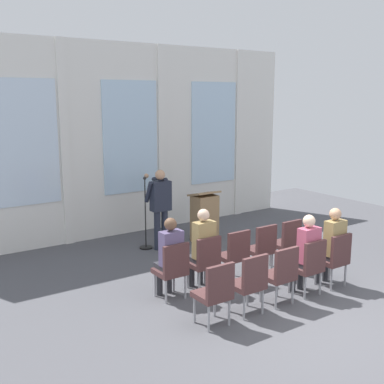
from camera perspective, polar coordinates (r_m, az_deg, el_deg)
ground_plane at (r=7.35m, az=14.49°, el=-14.76°), size 14.84×14.84×0.00m
rear_partition at (r=11.24m, az=-7.28°, el=6.17°), size 9.00×0.14×4.39m
speaker at (r=10.05m, az=-3.82°, el=-1.36°), size 0.50×0.69×1.70m
mic_stand at (r=10.26m, az=-5.54°, el=-4.89°), size 0.28×0.28×1.55m
lectern at (r=10.64m, az=1.50°, el=-3.03°), size 0.60×0.48×1.16m
chair_r0_c0 at (r=7.66m, az=-2.34°, el=-8.96°), size 0.46×0.44×0.94m
audience_r0_c0 at (r=7.65m, az=-2.68°, el=-7.35°), size 0.36×0.39×1.33m
chair_r0_c1 at (r=7.99m, az=1.55°, el=-8.07°), size 0.46×0.44×0.94m
audience_r0_c1 at (r=7.98m, az=1.23°, el=-6.35°), size 0.36×0.39×1.39m
chair_r0_c2 at (r=8.36m, az=5.10°, el=-7.23°), size 0.46×0.44×0.94m
chair_r0_c3 at (r=8.76m, az=8.32°, el=-6.44°), size 0.46×0.44×0.94m
chair_r0_c4 at (r=9.19m, az=11.25°, el=-5.70°), size 0.46×0.44×0.94m
chair_r1_c0 at (r=6.80m, az=2.79°, el=-11.65°), size 0.46×0.44×0.94m
chair_r1_c1 at (r=7.17m, az=6.90°, el=-10.46°), size 0.46×0.44×0.94m
chair_r1_c2 at (r=7.58m, az=10.56°, el=-9.35°), size 0.46×0.44×0.94m
chair_r1_c3 at (r=8.02m, az=13.81°, el=-8.33°), size 0.46×0.44×0.94m
audience_r1_c3 at (r=8.01m, az=13.45°, el=-6.78°), size 0.36×0.39×1.34m
chair_r1_c4 at (r=8.48m, az=16.70°, el=-7.40°), size 0.46×0.44×0.94m
audience_r1_c4 at (r=8.47m, az=16.36°, el=-5.84°), size 0.36×0.39×1.37m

